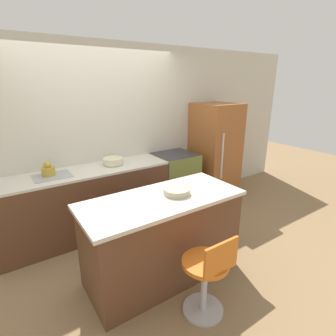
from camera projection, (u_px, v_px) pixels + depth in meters
name	position (u px, v px, depth m)	size (l,w,h in m)	color
ground_plane	(122.00, 235.00, 3.69)	(14.00, 14.00, 0.00)	#8E704C
wall_back	(98.00, 137.00, 3.80)	(8.00, 0.06, 2.60)	beige
back_counter	(88.00, 203.00, 3.62)	(2.29, 0.61, 0.94)	brown
kitchen_island	(163.00, 237.00, 2.81)	(1.69, 0.74, 0.94)	brown
oven_range	(175.00, 181.00, 4.40)	(0.65, 0.62, 0.94)	olive
refrigerator	(215.00, 152.00, 4.68)	(0.68, 0.74, 1.71)	#995628
stool_chair	(207.00, 277.00, 2.33)	(0.42, 0.42, 0.84)	#B7B7BC
kettle	(48.00, 170.00, 3.25)	(0.16, 0.16, 0.18)	#B29333
mixing_bowl	(113.00, 161.00, 3.71)	(0.28, 0.28, 0.09)	beige
fruit_bowl	(177.00, 191.00, 2.74)	(0.28, 0.28, 0.06)	#C1B28E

